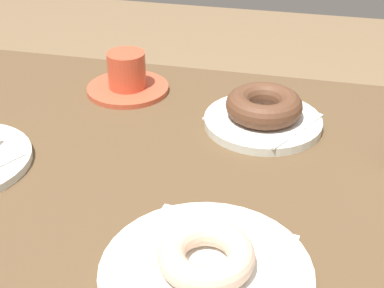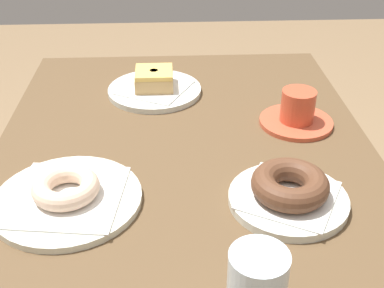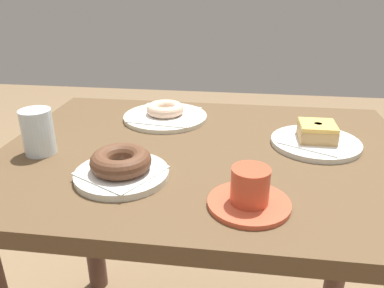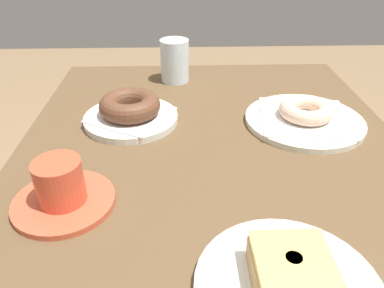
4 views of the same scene
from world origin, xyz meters
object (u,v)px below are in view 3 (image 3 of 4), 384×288
object	(u,v)px
plate_chocolate_ring	(122,174)
donut_glazed_square	(317,131)
plate_glazed_square	(315,143)
plate_sugar_ring	(165,117)
donut_sugar_ring	(165,109)
water_glass	(38,132)
coffee_cup	(250,192)
donut_chocolate_ring	(121,161)

from	to	relation	value
plate_chocolate_ring	donut_glazed_square	distance (m)	0.47
plate_glazed_square	donut_glazed_square	bearing A→B (deg)	90.00
plate_sugar_ring	donut_sugar_ring	bearing A→B (deg)	0.00
water_glass	coffee_cup	world-z (taller)	water_glass
plate_chocolate_ring	donut_glazed_square	xyz separation A→B (m)	(-0.42, -0.22, 0.03)
donut_chocolate_ring	plate_sugar_ring	bearing A→B (deg)	-93.08
plate_glazed_square	water_glass	xyz separation A→B (m)	(0.64, 0.13, 0.05)
coffee_cup	plate_glazed_square	bearing A→B (deg)	-118.91
plate_chocolate_ring	plate_sugar_ring	xyz separation A→B (m)	(-0.02, -0.35, -0.00)
donut_glazed_square	water_glass	xyz separation A→B (m)	(0.64, 0.13, 0.02)
plate_sugar_ring	coffee_cup	bearing A→B (deg)	119.17
plate_sugar_ring	donut_sugar_ring	xyz separation A→B (m)	(0.00, 0.00, 0.02)
coffee_cup	donut_glazed_square	bearing A→B (deg)	-118.91
plate_chocolate_ring	water_glass	world-z (taller)	water_glass
donut_chocolate_ring	coffee_cup	world-z (taller)	coffee_cup
donut_glazed_square	coffee_cup	size ratio (longest dim) A/B	0.57
donut_sugar_ring	water_glass	world-z (taller)	water_glass
donut_sugar_ring	coffee_cup	size ratio (longest dim) A/B	0.72
donut_sugar_ring	plate_glazed_square	bearing A→B (deg)	161.41
water_glass	donut_glazed_square	bearing A→B (deg)	-168.48
donut_chocolate_ring	donut_sugar_ring	world-z (taller)	donut_chocolate_ring
plate_sugar_ring	coffee_cup	size ratio (longest dim) A/B	1.60
donut_chocolate_ring	donut_sugar_ring	size ratio (longest dim) A/B	1.15
plate_chocolate_ring	coffee_cup	size ratio (longest dim) A/B	1.29
plate_glazed_square	plate_sugar_ring	distance (m)	0.42
donut_sugar_ring	coffee_cup	xyz separation A→B (m)	(-0.24, 0.42, -0.00)
donut_sugar_ring	donut_chocolate_ring	bearing A→B (deg)	86.92
donut_sugar_ring	coffee_cup	distance (m)	0.48
plate_glazed_square	donut_glazed_square	distance (m)	0.03
plate_chocolate_ring	donut_glazed_square	size ratio (longest dim) A/B	2.26
donut_chocolate_ring	water_glass	world-z (taller)	water_glass
plate_chocolate_ring	coffee_cup	distance (m)	0.27
donut_chocolate_ring	donut_glazed_square	size ratio (longest dim) A/B	1.46
donut_glazed_square	donut_sugar_ring	bearing A→B (deg)	-18.59
plate_glazed_square	water_glass	bearing A→B (deg)	11.52
plate_sugar_ring	donut_sugar_ring	world-z (taller)	donut_sugar_ring
plate_chocolate_ring	plate_sugar_ring	size ratio (longest dim) A/B	0.80
donut_sugar_ring	water_glass	distance (m)	0.36
water_glass	plate_chocolate_ring	bearing A→B (deg)	158.03
plate_chocolate_ring	donut_sugar_ring	bearing A→B (deg)	-93.08
plate_chocolate_ring	donut_glazed_square	bearing A→B (deg)	-152.24
donut_glazed_square	plate_sugar_ring	bearing A→B (deg)	-18.59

